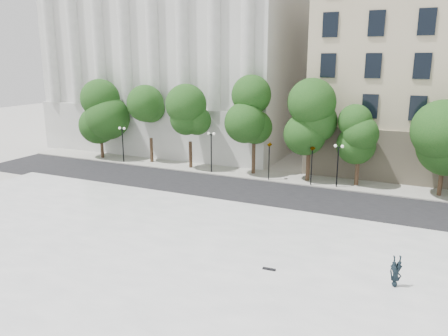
{
  "coord_description": "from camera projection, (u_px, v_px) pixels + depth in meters",
  "views": [
    {
      "loc": [
        12.6,
        -15.86,
        11.26
      ],
      "look_at": [
        0.69,
        10.0,
        4.15
      ],
      "focal_mm": 35.0,
      "sensor_mm": 36.0,
      "label": 1
    }
  ],
  "objects": [
    {
      "name": "street_trees",
      "position": [
        294.0,
        125.0,
        40.71
      ],
      "size": [
        46.34,
        4.84,
        7.92
      ],
      "color": "#382619",
      "rests_on": "ground"
    },
    {
      "name": "traffic_light_west",
      "position": [
        269.0,
        142.0,
        40.67
      ],
      "size": [
        0.62,
        1.97,
        4.28
      ],
      "color": "black",
      "rests_on": "ground"
    },
    {
      "name": "person_lying",
      "position": [
        395.0,
        282.0,
        21.32
      ],
      "size": [
        1.13,
        1.72,
        0.44
      ],
      "primitive_type": "imported",
      "rotation": [
        -1.54,
        0.0,
        0.37
      ],
      "color": "black",
      "rests_on": "plaza"
    },
    {
      "name": "traffic_light_east",
      "position": [
        313.0,
        146.0,
        39.03
      ],
      "size": [
        0.87,
        1.93,
        4.26
      ],
      "color": "black",
      "rests_on": "ground"
    },
    {
      "name": "street",
      "position": [
        255.0,
        193.0,
        37.68
      ],
      "size": [
        60.0,
        8.0,
        0.02
      ],
      "primitive_type": "cube",
      "color": "black",
      "rests_on": "ground"
    },
    {
      "name": "plaza",
      "position": [
        161.0,
        262.0,
        24.4
      ],
      "size": [
        44.0,
        22.0,
        0.45
      ],
      "primitive_type": "cube",
      "color": "white",
      "rests_on": "ground"
    },
    {
      "name": "building_west",
      "position": [
        194.0,
        47.0,
        59.59
      ],
      "size": [
        31.5,
        27.65,
        25.6
      ],
      "color": "silver",
      "rests_on": "ground"
    },
    {
      "name": "ground",
      "position": [
        128.0,
        291.0,
        21.81
      ],
      "size": [
        160.0,
        160.0,
        0.0
      ],
      "primitive_type": "plane",
      "color": "#AFADA5",
      "rests_on": "ground"
    },
    {
      "name": "lamp_posts",
      "position": [
        272.0,
        151.0,
        41.08
      ],
      "size": [
        35.88,
        0.28,
        4.22
      ],
      "color": "black",
      "rests_on": "ground"
    },
    {
      "name": "skateboard",
      "position": [
        269.0,
        269.0,
        23.05
      ],
      "size": [
        0.71,
        0.23,
        0.07
      ],
      "primitive_type": "cube",
      "rotation": [
        0.0,
        0.0,
        0.07
      ],
      "color": "black",
      "rests_on": "plaza"
    },
    {
      "name": "far_sidewalk",
      "position": [
        277.0,
        176.0,
        42.95
      ],
      "size": [
        60.0,
        4.0,
        0.12
      ],
      "primitive_type": "cube",
      "color": "#B2AFA4",
      "rests_on": "ground"
    }
  ]
}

